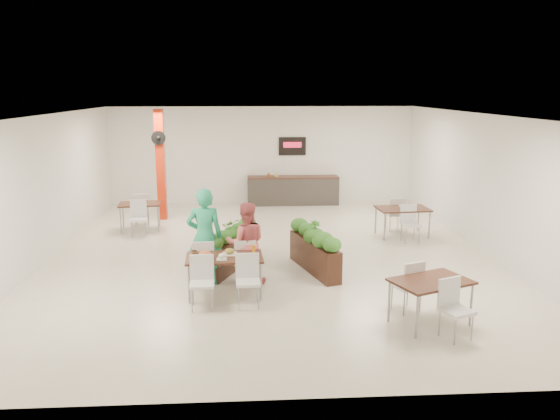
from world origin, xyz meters
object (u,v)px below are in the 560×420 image
(diner_man, at_px, (205,237))
(side_table_c, at_px, (431,287))
(planter_left, at_px, (232,245))
(side_table_b, at_px, (402,212))
(main_table, at_px, (224,262))
(red_column, at_px, (161,164))
(service_counter, at_px, (293,190))
(side_table_a, at_px, (140,208))
(planter_right, at_px, (314,247))
(diner_woman, at_px, (246,243))

(diner_man, height_order, side_table_c, diner_man)
(planter_left, bearing_deg, side_table_b, 28.62)
(main_table, height_order, diner_man, diner_man)
(side_table_b, bearing_deg, side_table_c, -105.34)
(red_column, height_order, service_counter, red_column)
(main_table, relative_size, side_table_a, 1.01)
(side_table_b, bearing_deg, service_counter, 116.88)
(diner_man, relative_size, side_table_a, 1.15)
(planter_left, xyz_separation_m, planter_right, (1.73, -0.26, -0.02))
(diner_woman, height_order, side_table_b, diner_woman)
(side_table_a, bearing_deg, red_column, 65.88)
(planter_left, height_order, side_table_c, planter_left)
(diner_woman, xyz_separation_m, planter_right, (1.42, 0.63, -0.30))
(planter_left, distance_m, side_table_c, 4.47)
(planter_right, bearing_deg, main_table, -144.91)
(planter_left, xyz_separation_m, side_table_a, (-2.56, 3.38, 0.09))
(planter_right, bearing_deg, side_table_b, 45.23)
(diner_man, bearing_deg, side_table_b, -148.70)
(planter_right, bearing_deg, red_column, 128.18)
(diner_man, bearing_deg, planter_left, -121.40)
(planter_right, distance_m, side_table_a, 5.63)
(side_table_a, distance_m, side_table_c, 8.67)
(service_counter, bearing_deg, main_table, -103.55)
(red_column, xyz_separation_m, main_table, (2.05, -6.23, -1.01))
(planter_right, bearing_deg, service_counter, 89.03)
(service_counter, distance_m, main_table, 8.32)
(side_table_a, xyz_separation_m, side_table_b, (6.91, -1.01, 0.02))
(red_column, xyz_separation_m, side_table_c, (5.43, -7.70, -1.02))
(diner_woman, bearing_deg, planter_right, -158.78)
(diner_woman, distance_m, side_table_b, 5.20)
(service_counter, relative_size, side_table_a, 1.81)
(main_table, xyz_separation_m, side_table_a, (-2.46, 4.93, -0.01))
(side_table_b, bearing_deg, planter_left, -155.53)
(side_table_c, bearing_deg, red_column, 103.01)
(main_table, relative_size, planter_right, 0.84)
(diner_woman, xyz_separation_m, side_table_c, (2.98, -2.13, -0.19))
(service_counter, height_order, planter_right, service_counter)
(planter_right, distance_m, side_table_b, 3.72)
(main_table, height_order, side_table_a, same)
(diner_man, xyz_separation_m, side_table_b, (4.84, 3.27, -0.32))
(service_counter, xyz_separation_m, side_table_b, (2.50, -4.16, 0.15))
(side_table_b, bearing_deg, side_table_a, 167.56)
(red_column, relative_size, planter_right, 1.60)
(red_column, bearing_deg, planter_left, -65.31)
(planter_right, bearing_deg, diner_woman, -156.03)
(side_table_c, bearing_deg, service_counter, 76.33)
(planter_left, distance_m, side_table_a, 4.24)
(diner_woman, xyz_separation_m, planter_left, (-0.31, 0.90, -0.28))
(main_table, bearing_deg, diner_woman, 58.00)
(side_table_b, xyz_separation_m, side_table_c, (-1.07, -5.40, -0.01))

